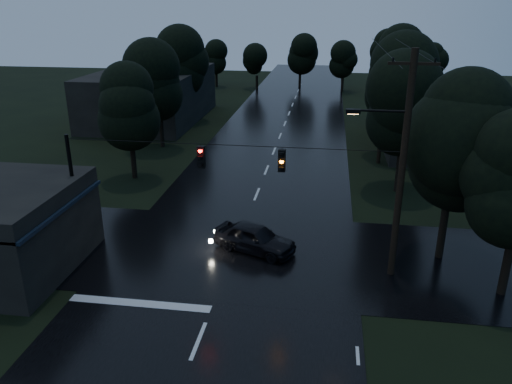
# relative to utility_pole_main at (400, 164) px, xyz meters

# --- Properties ---
(main_road) EXTENTS (12.00, 120.00, 0.02)m
(main_road) POSITION_rel_utility_pole_main_xyz_m (-7.41, 19.00, -5.26)
(main_road) COLOR black
(main_road) RESTS_ON ground
(cross_street) EXTENTS (60.00, 9.00, 0.02)m
(cross_street) POSITION_rel_utility_pole_main_xyz_m (-7.41, 1.00, -5.26)
(cross_street) COLOR black
(cross_street) RESTS_ON ground
(building_far_right) EXTENTS (10.00, 14.00, 4.40)m
(building_far_right) POSITION_rel_utility_pole_main_xyz_m (6.59, 23.00, -3.06)
(building_far_right) COLOR black
(building_far_right) RESTS_ON ground
(building_far_left) EXTENTS (10.00, 16.00, 5.00)m
(building_far_left) POSITION_rel_utility_pole_main_xyz_m (-21.41, 29.00, -2.76)
(building_far_left) COLOR black
(building_far_left) RESTS_ON ground
(utility_pole_main) EXTENTS (3.50, 0.30, 10.00)m
(utility_pole_main) POSITION_rel_utility_pole_main_xyz_m (0.00, 0.00, 0.00)
(utility_pole_main) COLOR black
(utility_pole_main) RESTS_ON ground
(utility_pole_far) EXTENTS (2.00, 0.30, 7.50)m
(utility_pole_far) POSITION_rel_utility_pole_main_xyz_m (0.89, 17.00, -1.38)
(utility_pole_far) COLOR black
(utility_pole_far) RESTS_ON ground
(anchor_pole_left) EXTENTS (0.18, 0.18, 6.00)m
(anchor_pole_left) POSITION_rel_utility_pole_main_xyz_m (-14.91, 0.00, -2.26)
(anchor_pole_left) COLOR black
(anchor_pole_left) RESTS_ON ground
(span_signals) EXTENTS (15.00, 0.37, 1.12)m
(span_signals) POSITION_rel_utility_pole_main_xyz_m (-6.85, -0.01, -0.01)
(span_signals) COLOR black
(span_signals) RESTS_ON ground
(tree_corner_near) EXTENTS (4.48, 4.48, 9.44)m
(tree_corner_near) POSITION_rel_utility_pole_main_xyz_m (2.59, 2.00, 0.74)
(tree_corner_near) COLOR black
(tree_corner_near) RESTS_ON ground
(tree_left_a) EXTENTS (3.92, 3.92, 8.26)m
(tree_left_a) POSITION_rel_utility_pole_main_xyz_m (-16.41, 11.00, -0.02)
(tree_left_a) COLOR black
(tree_left_a) RESTS_ON ground
(tree_left_b) EXTENTS (4.20, 4.20, 8.85)m
(tree_left_b) POSITION_rel_utility_pole_main_xyz_m (-17.01, 19.00, 0.36)
(tree_left_b) COLOR black
(tree_left_b) RESTS_ON ground
(tree_left_c) EXTENTS (4.48, 4.48, 9.44)m
(tree_left_c) POSITION_rel_utility_pole_main_xyz_m (-17.61, 29.00, 0.74)
(tree_left_c) COLOR black
(tree_left_c) RESTS_ON ground
(tree_right_a) EXTENTS (4.20, 4.20, 8.85)m
(tree_right_a) POSITION_rel_utility_pole_main_xyz_m (1.59, 11.00, 0.36)
(tree_right_a) COLOR black
(tree_right_a) RESTS_ON ground
(tree_right_b) EXTENTS (4.48, 4.48, 9.44)m
(tree_right_b) POSITION_rel_utility_pole_main_xyz_m (2.19, 19.00, 0.74)
(tree_right_b) COLOR black
(tree_right_b) RESTS_ON ground
(tree_right_c) EXTENTS (4.76, 4.76, 10.03)m
(tree_right_c) POSITION_rel_utility_pole_main_xyz_m (2.79, 29.00, 1.11)
(tree_right_c) COLOR black
(tree_right_c) RESTS_ON ground
(car) EXTENTS (4.49, 3.09, 1.42)m
(car) POSITION_rel_utility_pole_main_xyz_m (-6.40, 1.32, -4.55)
(car) COLOR black
(car) RESTS_ON ground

